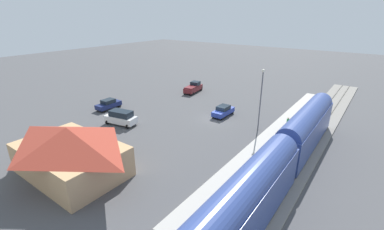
{
  "coord_description": "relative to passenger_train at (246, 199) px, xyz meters",
  "views": [
    {
      "loc": [
        -20.24,
        34.14,
        15.82
      ],
      "look_at": [
        2.45,
        2.86,
        1.0
      ],
      "focal_mm": 24.87,
      "sensor_mm": 36.0,
      "label": 1
    }
  ],
  "objects": [
    {
      "name": "railway_track",
      "position": [
        -0.0,
        -18.63,
        -2.76
      ],
      "size": [
        4.8,
        70.0,
        0.3
      ],
      "color": "gray",
      "rests_on": "ground"
    },
    {
      "name": "platform",
      "position": [
        4.0,
        -18.63,
        -2.71
      ],
      "size": [
        3.2,
        46.0,
        0.3
      ],
      "color": "#B7B2A8",
      "rests_on": "ground"
    },
    {
      "name": "passenger_train",
      "position": [
        0.0,
        0.0,
        0.0
      ],
      "size": [
        2.93,
        50.42,
        4.98
      ],
      "color": "#33478C",
      "rests_on": "railway_track"
    },
    {
      "name": "sedan_blue",
      "position": [
        13.63,
        -20.6,
        -1.98
      ],
      "size": [
        1.9,
        4.53,
        1.74
      ],
      "color": "#283D9E",
      "rests_on": "ground"
    },
    {
      "name": "pickup_maroon",
      "position": [
        25.76,
        -29.12,
        -1.83
      ],
      "size": [
        2.77,
        5.64,
        2.14
      ],
      "color": "maroon",
      "rests_on": "ground"
    },
    {
      "name": "sedan_navy",
      "position": [
        31.69,
        -11.71,
        -1.98
      ],
      "size": [
        1.96,
        4.55,
        1.74
      ],
      "color": "navy",
      "rests_on": "ground"
    },
    {
      "name": "station_building",
      "position": [
        18.0,
        3.37,
        -0.11
      ],
      "size": [
        11.94,
        8.06,
        5.28
      ],
      "color": "tan",
      "rests_on": "ground"
    },
    {
      "name": "ground_plane",
      "position": [
        14.0,
        -18.63,
        -2.86
      ],
      "size": [
        200.0,
        200.0,
        0.0
      ],
      "primitive_type": "plane",
      "color": "#4C4C4F"
    },
    {
      "name": "suv_white",
      "position": [
        24.33,
        -8.34,
        -1.71
      ],
      "size": [
        5.18,
        3.09,
        2.22
      ],
      "color": "white",
      "rests_on": "ground"
    },
    {
      "name": "pedestrian_on_platform",
      "position": [
        3.25,
        -20.86,
        -1.58
      ],
      "size": [
        0.36,
        0.36,
        1.71
      ],
      "color": "#23284C",
      "rests_on": "platform"
    },
    {
      "name": "light_pole_near_platform",
      "position": [
        6.8,
        -18.8,
        2.6
      ],
      "size": [
        0.44,
        0.44,
        8.82
      ],
      "color": "#515156",
      "rests_on": "ground"
    }
  ]
}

